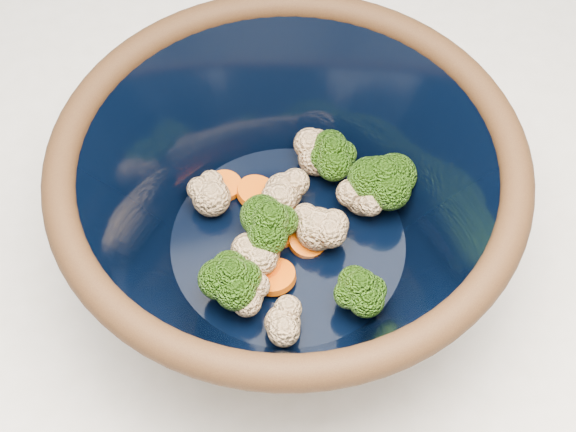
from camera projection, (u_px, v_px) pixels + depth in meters
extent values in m
cylinder|color=black|center=(288.00, 258.00, 0.65)|extent=(0.20, 0.20, 0.01)
torus|color=black|center=(288.00, 160.00, 0.54)|extent=(0.33, 0.33, 0.02)
cylinder|color=black|center=(288.00, 242.00, 0.63)|extent=(0.19, 0.19, 0.00)
cylinder|color=#608442|center=(380.00, 195.00, 0.64)|extent=(0.01, 0.01, 0.02)
ellipsoid|color=#3A6813|center=(384.00, 176.00, 0.62)|extent=(0.04, 0.04, 0.04)
cylinder|color=#608442|center=(359.00, 301.00, 0.59)|extent=(0.01, 0.01, 0.02)
ellipsoid|color=#3A6813|center=(361.00, 287.00, 0.57)|extent=(0.04, 0.04, 0.03)
cylinder|color=#608442|center=(332.00, 168.00, 0.66)|extent=(0.01, 0.01, 0.02)
ellipsoid|color=#3A6813|center=(333.00, 151.00, 0.64)|extent=(0.04, 0.04, 0.03)
cylinder|color=#608442|center=(271.00, 239.00, 0.62)|extent=(0.01, 0.01, 0.02)
ellipsoid|color=#3A6813|center=(270.00, 220.00, 0.60)|extent=(0.04, 0.04, 0.04)
cylinder|color=#608442|center=(233.00, 292.00, 0.59)|extent=(0.01, 0.01, 0.02)
ellipsoid|color=#3A6813|center=(231.00, 276.00, 0.57)|extent=(0.04, 0.04, 0.03)
sphere|color=beige|center=(364.00, 195.00, 0.63)|extent=(0.03, 0.03, 0.03)
sphere|color=beige|center=(317.00, 229.00, 0.61)|extent=(0.03, 0.03, 0.03)
sphere|color=beige|center=(283.00, 323.00, 0.57)|extent=(0.03, 0.03, 0.03)
sphere|color=beige|center=(211.00, 198.00, 0.63)|extent=(0.03, 0.03, 0.03)
sphere|color=beige|center=(261.00, 252.00, 0.61)|extent=(0.03, 0.03, 0.03)
sphere|color=beige|center=(316.00, 158.00, 0.65)|extent=(0.03, 0.03, 0.03)
sphere|color=beige|center=(283.00, 192.00, 0.63)|extent=(0.03, 0.03, 0.03)
sphere|color=beige|center=(246.00, 294.00, 0.59)|extent=(0.03, 0.03, 0.03)
cylinder|color=orange|center=(257.00, 193.00, 0.65)|extent=(0.03, 0.03, 0.01)
cylinder|color=orange|center=(224.00, 186.00, 0.65)|extent=(0.03, 0.03, 0.01)
cylinder|color=orange|center=(281.00, 232.00, 0.63)|extent=(0.03, 0.03, 0.01)
cylinder|color=orange|center=(308.00, 240.00, 0.62)|extent=(0.03, 0.03, 0.01)
cylinder|color=orange|center=(264.00, 266.00, 0.61)|extent=(0.03, 0.03, 0.01)
cylinder|color=orange|center=(287.00, 221.00, 0.63)|extent=(0.03, 0.03, 0.01)
cylinder|color=orange|center=(274.00, 277.00, 0.60)|extent=(0.03, 0.03, 0.01)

